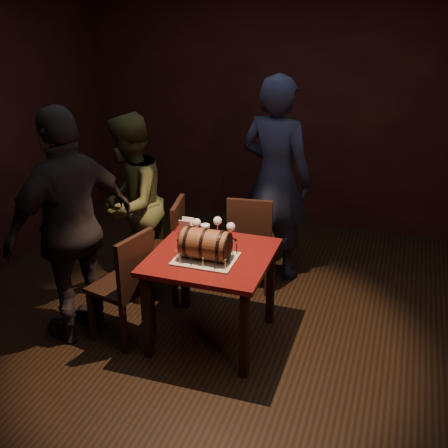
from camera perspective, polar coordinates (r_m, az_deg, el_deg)
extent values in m
plane|color=black|center=(4.68, 0.58, -11.07)|extent=(5.00, 5.00, 0.00)
cube|color=black|center=(6.41, 7.64, 11.94)|extent=(5.00, 0.04, 2.80)
cube|color=black|center=(2.08, -21.70, -15.48)|extent=(5.00, 0.04, 2.80)
cube|color=#450B0B|center=(4.27, -1.29, -3.36)|extent=(0.90, 0.90, 0.04)
cube|color=black|center=(4.28, -7.84, -9.28)|extent=(0.06, 0.06, 0.71)
cube|color=black|center=(4.04, 2.09, -11.19)|extent=(0.06, 0.06, 0.71)
cube|color=black|center=(4.87, -3.98, -4.75)|extent=(0.06, 0.06, 0.71)
cube|color=black|center=(4.67, 4.75, -6.13)|extent=(0.06, 0.06, 0.71)
cube|color=#AB9F8A|center=(4.18, -1.87, -3.55)|extent=(0.45, 0.35, 0.01)
cylinder|color=brown|center=(4.13, -1.89, -2.07)|extent=(0.34, 0.23, 0.23)
cylinder|color=black|center=(4.17, -3.52, -1.83)|extent=(0.02, 0.24, 0.24)
cylinder|color=black|center=(4.13, -1.89, -2.07)|extent=(0.02, 0.24, 0.24)
cylinder|color=black|center=(4.09, -0.24, -2.31)|extent=(0.02, 0.24, 0.24)
cylinder|color=black|center=(4.19, -4.13, -1.74)|extent=(0.01, 0.22, 0.22)
cylinder|color=black|center=(4.08, 0.40, -2.40)|extent=(0.01, 0.22, 0.22)
cylinder|color=black|center=(4.19, -4.40, -1.71)|extent=(0.04, 0.02, 0.02)
sphere|color=black|center=(4.20, -4.65, -1.67)|extent=(0.03, 0.03, 0.03)
cylinder|color=#F6E893|center=(4.09, -4.55, -3.54)|extent=(0.01, 0.01, 0.08)
cylinder|color=black|center=(4.07, -4.57, -2.97)|extent=(0.00, 0.00, 0.01)
cylinder|color=black|center=(4.06, -3.37, -3.72)|extent=(0.01, 0.01, 0.08)
cylinder|color=black|center=(4.04, -3.38, -3.16)|extent=(0.00, 0.00, 0.01)
cylinder|color=#F6E893|center=(4.03, -2.17, -3.91)|extent=(0.01, 0.01, 0.08)
cylinder|color=black|center=(4.01, -2.18, -3.34)|extent=(0.00, 0.00, 0.01)
cylinder|color=black|center=(4.00, -0.95, -4.10)|extent=(0.01, 0.01, 0.08)
cylinder|color=black|center=(3.98, -0.95, -3.53)|extent=(0.00, 0.00, 0.01)
cylinder|color=#F6E893|center=(4.00, 0.12, -4.14)|extent=(0.01, 0.01, 0.08)
cylinder|color=black|center=(3.98, 0.13, -3.57)|extent=(0.00, 0.00, 0.01)
cylinder|color=black|center=(4.07, 0.52, -3.58)|extent=(0.01, 0.01, 0.08)
cylinder|color=black|center=(4.05, 0.53, -3.01)|extent=(0.00, 0.00, 0.01)
cylinder|color=#F6E893|center=(4.15, 0.91, -3.04)|extent=(0.01, 0.01, 0.08)
cylinder|color=black|center=(4.13, 0.91, -2.48)|extent=(0.00, 0.00, 0.01)
cylinder|color=black|center=(4.23, 1.28, -2.52)|extent=(0.01, 0.01, 0.08)
cylinder|color=black|center=(4.21, 1.29, -1.97)|extent=(0.00, 0.00, 0.01)
cylinder|color=#F6E893|center=(4.25, 0.11, -2.36)|extent=(0.01, 0.01, 0.08)
cylinder|color=black|center=(4.23, 0.11, -1.81)|extent=(0.00, 0.00, 0.01)
cylinder|color=black|center=(4.28, -1.04, -2.19)|extent=(0.01, 0.01, 0.08)
cylinder|color=black|center=(4.26, -1.05, -1.64)|extent=(0.00, 0.00, 0.01)
cylinder|color=#F6E893|center=(4.31, -2.18, -2.02)|extent=(0.01, 0.01, 0.08)
cylinder|color=black|center=(4.29, -2.19, -1.48)|extent=(0.00, 0.00, 0.01)
cylinder|color=black|center=(4.34, -3.30, -1.86)|extent=(0.01, 0.01, 0.08)
cylinder|color=black|center=(4.32, -3.32, -1.32)|extent=(0.00, 0.00, 0.01)
cylinder|color=#F6E893|center=(4.29, -3.95, -2.15)|extent=(0.01, 0.01, 0.08)
cylinder|color=black|center=(4.27, -3.97, -1.61)|extent=(0.00, 0.00, 0.01)
cylinder|color=black|center=(4.22, -4.41, -2.66)|extent=(0.01, 0.01, 0.08)
cylinder|color=black|center=(4.20, -4.43, -2.10)|extent=(0.00, 0.00, 0.01)
cylinder|color=#F6E893|center=(4.14, -4.89, -3.18)|extent=(0.01, 0.01, 0.08)
cylinder|color=black|center=(4.12, -4.91, -2.62)|extent=(0.00, 0.00, 0.01)
cylinder|color=silver|center=(4.55, -2.78, -1.29)|extent=(0.06, 0.06, 0.01)
cylinder|color=silver|center=(4.53, -2.79, -0.74)|extent=(0.01, 0.01, 0.09)
sphere|color=silver|center=(4.50, -2.81, 0.13)|extent=(0.07, 0.07, 0.07)
sphere|color=#591114|center=(4.50, -2.81, 0.05)|extent=(0.05, 0.05, 0.05)
cylinder|color=silver|center=(4.58, -0.66, -1.08)|extent=(0.06, 0.06, 0.01)
cylinder|color=silver|center=(4.56, -0.66, -0.54)|extent=(0.01, 0.01, 0.09)
sphere|color=silver|center=(4.53, -0.66, 0.32)|extent=(0.07, 0.07, 0.07)
cylinder|color=silver|center=(4.47, 0.70, -1.71)|extent=(0.06, 0.06, 0.01)
cylinder|color=silver|center=(4.45, 0.70, -1.17)|extent=(0.01, 0.01, 0.09)
sphere|color=silver|center=(4.42, 0.71, -0.28)|extent=(0.07, 0.07, 0.07)
sphere|color=#BF594C|center=(4.42, 0.71, -0.37)|extent=(0.05, 0.05, 0.05)
cylinder|color=silver|center=(4.43, -1.92, -0.96)|extent=(0.07, 0.07, 0.15)
cylinder|color=#9E5414|center=(4.43, -1.92, -1.16)|extent=(0.06, 0.06, 0.11)
cylinder|color=white|center=(4.41, -1.93, -0.38)|extent=(0.06, 0.06, 0.02)
cube|color=black|center=(5.17, 2.85, -1.81)|extent=(0.45, 0.45, 0.04)
cube|color=black|center=(5.41, 4.85, -3.45)|extent=(0.04, 0.04, 0.43)
cube|color=black|center=(5.45, 1.29, -3.15)|extent=(0.04, 0.04, 0.43)
cube|color=black|center=(5.11, 4.41, -5.14)|extent=(0.04, 0.04, 0.43)
cube|color=black|center=(5.15, 0.64, -4.81)|extent=(0.04, 0.04, 0.43)
cube|color=black|center=(4.91, 2.60, -0.04)|extent=(0.40, 0.09, 0.46)
cube|color=black|center=(5.02, -6.58, -2.76)|extent=(0.46, 0.46, 0.04)
cube|color=black|center=(5.32, -7.79, -4.11)|extent=(0.04, 0.04, 0.43)
cube|color=black|center=(5.03, -8.83, -5.87)|extent=(0.04, 0.04, 0.43)
cube|color=black|center=(5.24, -4.20, -4.38)|extent=(0.04, 0.04, 0.43)
cube|color=black|center=(4.95, -5.03, -6.19)|extent=(0.04, 0.04, 0.43)
cube|color=black|center=(4.88, -4.67, -0.26)|extent=(0.11, 0.40, 0.46)
cube|color=black|center=(4.50, -10.51, -6.30)|extent=(0.48, 0.48, 0.04)
cube|color=black|center=(4.83, -10.46, -7.34)|extent=(0.04, 0.04, 0.43)
cube|color=black|center=(4.62, -13.30, -9.09)|extent=(0.04, 0.04, 0.43)
cube|color=black|center=(4.63, -7.30, -8.56)|extent=(0.04, 0.04, 0.43)
cube|color=black|center=(4.42, -10.12, -10.47)|extent=(0.04, 0.04, 0.43)
cube|color=black|center=(4.27, -8.96, -4.06)|extent=(0.14, 0.40, 0.46)
imported|color=#1C2138|center=(5.25, 5.28, 4.57)|extent=(0.80, 0.62, 1.93)
imported|color=#3C3F1F|center=(5.12, -9.49, 2.04)|extent=(0.70, 0.85, 1.63)
imported|color=black|center=(4.42, -15.22, -0.32)|extent=(0.87, 1.18, 1.87)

